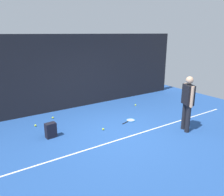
# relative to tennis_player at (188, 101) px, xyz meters

# --- Properties ---
(ground_plane) EXTENTS (12.00, 12.00, 0.00)m
(ground_plane) POSITION_rel_tennis_player_xyz_m (-1.80, 0.99, -0.97)
(ground_plane) COLOR #234C93
(back_fence) EXTENTS (10.00, 0.10, 2.88)m
(back_fence) POSITION_rel_tennis_player_xyz_m (-1.80, 3.99, 0.47)
(back_fence) COLOR black
(back_fence) RESTS_ON ground
(court_line) EXTENTS (9.00, 0.05, 0.00)m
(court_line) POSITION_rel_tennis_player_xyz_m (-1.80, 0.61, -0.96)
(court_line) COLOR white
(court_line) RESTS_ON ground
(tennis_player) EXTENTS (0.36, 0.49, 1.70)m
(tennis_player) POSITION_rel_tennis_player_xyz_m (0.00, 0.00, 0.00)
(tennis_player) COLOR black
(tennis_player) RESTS_ON ground
(tennis_racket) EXTENTS (0.64, 0.40, 0.03)m
(tennis_racket) POSITION_rel_tennis_player_xyz_m (-0.93, 1.57, -0.95)
(tennis_racket) COLOR black
(tennis_racket) RESTS_ON ground
(backpack) EXTENTS (0.31, 0.30, 0.44)m
(backpack) POSITION_rel_tennis_player_xyz_m (-3.63, 1.85, -0.76)
(backpack) COLOR black
(backpack) RESTS_ON ground
(tennis_ball_near_player) EXTENTS (0.07, 0.07, 0.07)m
(tennis_ball_near_player) POSITION_rel_tennis_player_xyz_m (-2.11, 1.42, -0.93)
(tennis_ball_near_player) COLOR #CCE033
(tennis_ball_near_player) RESTS_ON ground
(tennis_ball_by_fence) EXTENTS (0.07, 0.07, 0.07)m
(tennis_ball_by_fence) POSITION_rel_tennis_player_xyz_m (-3.79, 2.88, -0.93)
(tennis_ball_by_fence) COLOR #CCE033
(tennis_ball_by_fence) RESTS_ON ground
(tennis_ball_mid_court) EXTENTS (0.07, 0.07, 0.07)m
(tennis_ball_mid_court) POSITION_rel_tennis_player_xyz_m (-3.08, 3.25, -0.93)
(tennis_ball_mid_court) COLOR #CCE033
(tennis_ball_mid_court) RESTS_ON ground
(tennis_ball_far_left) EXTENTS (0.07, 0.07, 0.07)m
(tennis_ball_far_left) POSITION_rel_tennis_player_xyz_m (0.28, 2.75, -0.93)
(tennis_ball_far_left) COLOR #CCE033
(tennis_ball_far_left) RESTS_ON ground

